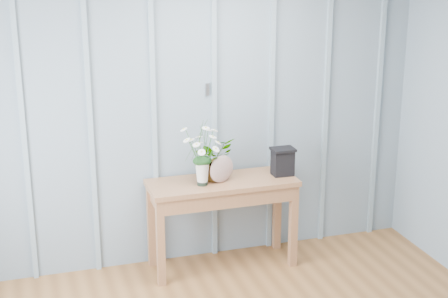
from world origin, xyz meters
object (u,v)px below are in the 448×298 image
object	(u,v)px
felt_disc_vessel	(222,169)
carved_box	(283,161)
daisy_vase	(202,146)
sideboard	(222,194)

from	to	relation	value
felt_disc_vessel	carved_box	distance (m)	0.53
daisy_vase	felt_disc_vessel	size ratio (longest dim) A/B	2.32
daisy_vase	carved_box	world-z (taller)	daisy_vase
felt_disc_vessel	carved_box	bearing A→B (deg)	-16.70
sideboard	daisy_vase	distance (m)	0.48
sideboard	felt_disc_vessel	bearing A→B (deg)	-113.59
sideboard	daisy_vase	bearing A→B (deg)	-163.99
carved_box	daisy_vase	bearing A→B (deg)	-177.25
daisy_vase	sideboard	bearing A→B (deg)	16.01
felt_disc_vessel	daisy_vase	bearing A→B (deg)	165.75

